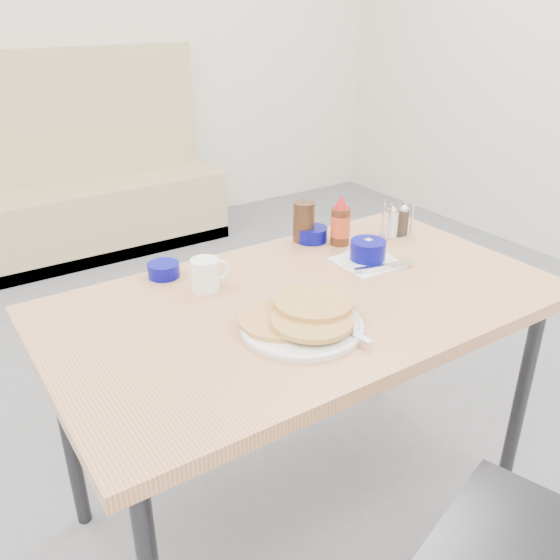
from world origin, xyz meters
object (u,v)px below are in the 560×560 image
dining_table (305,317)px  grits_setting (368,253)px  amber_tumbler (304,222)px  creamer_bowl (164,270)px  butter_bowl (312,234)px  condiment_caddy (397,223)px  booth_bench (67,199)px  pancake_plate (302,320)px  coffee_mug (206,274)px  syrup_bottle (340,223)px

dining_table → grits_setting: bearing=15.5°
dining_table → amber_tumbler: (0.24, 0.34, 0.13)m
dining_table → creamer_bowl: bearing=128.4°
butter_bowl → amber_tumbler: size_ratio=0.78×
dining_table → condiment_caddy: size_ratio=11.14×
creamer_bowl → condiment_caddy: (0.80, -0.14, 0.02)m
dining_table → amber_tumbler: 0.43m
amber_tumbler → creamer_bowl: bearing=180.0°
booth_bench → pancake_plate: size_ratio=5.88×
booth_bench → creamer_bowl: 2.25m
grits_setting → butter_bowl: size_ratio=1.88×
creamer_bowl → condiment_caddy: bearing=-9.8°
coffee_mug → creamer_bowl: 0.16m
booth_bench → butter_bowl: (0.26, -2.21, 0.43)m
creamer_bowl → condiment_caddy: size_ratio=0.74×
coffee_mug → butter_bowl: size_ratio=1.12×
condiment_caddy → syrup_bottle: 0.22m
booth_bench → butter_bowl: bearing=-83.3°
pancake_plate → booth_bench: bearing=87.8°
coffee_mug → syrup_bottle: size_ratio=0.70×
dining_table → creamer_bowl: creamer_bowl is taller
grits_setting → syrup_bottle: syrup_bottle is taller
coffee_mug → amber_tumbler: amber_tumbler is taller
coffee_mug → amber_tumbler: size_ratio=0.87×
pancake_plate → butter_bowl: bearing=51.2°
dining_table → coffee_mug: size_ratio=11.90×
dining_table → amber_tumbler: size_ratio=10.35×
creamer_bowl → butter_bowl: (0.53, -0.02, 0.00)m
grits_setting → condiment_caddy: 0.26m
creamer_bowl → grits_setting: bearing=-24.6°
booth_bench → coffee_mug: (-0.20, -2.34, 0.46)m
pancake_plate → creamer_bowl: (-0.17, 0.47, -0.00)m
coffee_mug → syrup_bottle: 0.52m
condiment_caddy → coffee_mug: bearing=-168.4°
pancake_plate → creamer_bowl: pancake_plate is taller
coffee_mug → amber_tumbler: bearing=18.1°
grits_setting → butter_bowl: bearing=98.6°
coffee_mug → amber_tumbler: 0.46m
amber_tumbler → condiment_caddy: size_ratio=1.08×
booth_bench → pancake_plate: 2.70m
booth_bench → syrup_bottle: size_ratio=11.30×
butter_bowl → grits_setting: bearing=-81.4°
booth_bench → creamer_bowl: booth_bench is taller
pancake_plate → grits_setting: (0.40, 0.21, 0.01)m
butter_bowl → amber_tumbler: bearing=143.5°
amber_tumbler → syrup_bottle: syrup_bottle is taller
dining_table → creamer_bowl: (-0.27, 0.34, 0.08)m
coffee_mug → amber_tumbler: (0.44, 0.14, 0.02)m
amber_tumbler → syrup_bottle: (0.08, -0.09, 0.00)m
creamer_bowl → butter_bowl: 0.53m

